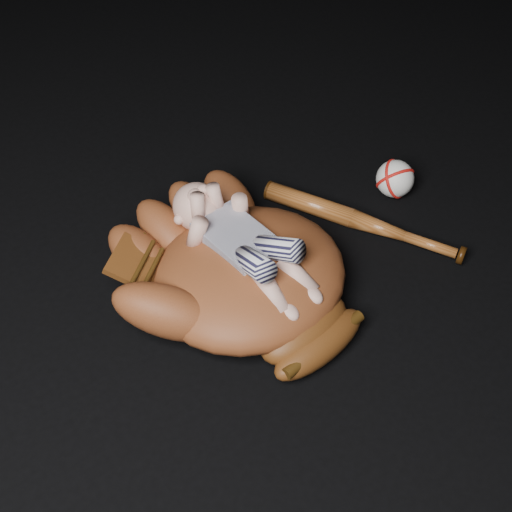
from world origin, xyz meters
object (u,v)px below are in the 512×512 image
at_px(newborn_baby, 247,244).
at_px(baseball_bat, 363,222).
at_px(baseball_glove, 249,269).
at_px(baseball, 395,179).

bearing_deg(newborn_baby, baseball_bat, -4.48).
bearing_deg(newborn_baby, baseball_glove, -120.88).
relative_size(baseball_glove, baseball_bat, 1.20).
relative_size(baseball_bat, baseball, 5.30).
xyz_separation_m(baseball_bat, baseball, (0.13, 0.04, 0.02)).
bearing_deg(baseball_glove, baseball, 1.09).
distance_m(baseball_glove, newborn_baby, 0.05).
distance_m(newborn_baby, baseball, 0.44).
relative_size(baseball_glove, newborn_baby, 1.50).
bearing_deg(baseball_bat, baseball_glove, -179.78).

